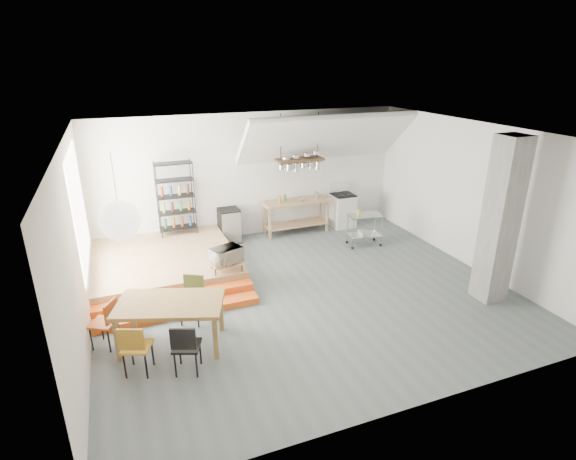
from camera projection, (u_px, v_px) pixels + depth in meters
name	position (u px, v px, depth m)	size (l,w,h in m)	color
floor	(304.00, 292.00, 9.10)	(8.00, 8.00, 0.00)	#576265
wall_back	(252.00, 176.00, 11.58)	(8.00, 0.04, 3.20)	silver
wall_left	(76.00, 248.00, 7.18)	(0.04, 7.00, 3.20)	silver
wall_right	(472.00, 196.00, 9.89)	(0.04, 7.00, 3.20)	silver
ceiling	(307.00, 133.00, 7.96)	(8.00, 7.00, 0.02)	white
slope_ceiling	(326.00, 138.00, 11.32)	(4.40, 1.80, 0.15)	white
window_pane	(79.00, 208.00, 8.42)	(0.02, 2.50, 2.20)	white
platform	(165.00, 263.00, 9.93)	(3.00, 3.00, 0.40)	#966D4B
step_lower	(179.00, 311.00, 8.28)	(3.00, 0.35, 0.13)	orange
step_upper	(176.00, 299.00, 8.56)	(3.00, 0.35, 0.27)	orange
concrete_column	(500.00, 221.00, 8.34)	(0.50, 0.50, 3.20)	slate
kitchen_counter	(296.00, 211.00, 11.99)	(1.80, 0.60, 0.91)	#966D4B
stove	(342.00, 210.00, 12.53)	(0.60, 0.60, 1.18)	white
pot_rack	(301.00, 162.00, 11.32)	(1.20, 0.50, 1.43)	#3B2517
wire_shelving	(176.00, 197.00, 10.74)	(0.88, 0.38, 1.80)	black
microwave_shelf	(227.00, 264.00, 9.09)	(0.60, 0.40, 0.16)	#966D4B
paper_lantern	(120.00, 220.00, 6.64)	(0.60, 0.60, 0.60)	white
dining_table	(170.00, 307.00, 7.19)	(1.89, 1.44, 0.79)	olive
chair_mustard	(135.00, 345.00, 6.55)	(0.51, 0.51, 0.86)	#B27A1E
chair_black	(185.00, 345.00, 6.57)	(0.51, 0.51, 0.86)	black
chair_olive	(193.00, 295.00, 7.97)	(0.53, 0.53, 0.85)	#606630
chair_red	(107.00, 320.00, 7.22)	(0.53, 0.53, 0.84)	#AC4818
rolling_cart	(365.00, 226.00, 11.22)	(0.87, 0.56, 0.80)	silver
mini_fridge	(229.00, 225.00, 11.49)	(0.51, 0.51, 0.87)	black
microwave	(226.00, 255.00, 9.02)	(0.59, 0.40, 0.33)	beige
bowl	(300.00, 200.00, 11.88)	(0.20, 0.20, 0.05)	silver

